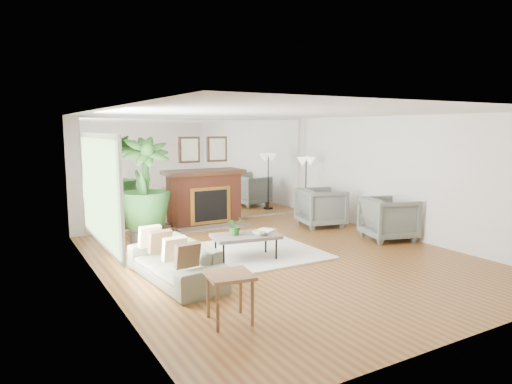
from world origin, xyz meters
TOP-DOWN VIEW (x-y plane):
  - ground at (0.00, 0.00)m, footprint 7.00×7.00m
  - wall_left at (-2.99, 0.00)m, footprint 0.02×7.00m
  - wall_right at (2.99, 0.00)m, footprint 0.02×7.00m
  - wall_back at (0.00, 3.49)m, footprint 6.00×0.02m
  - mirror_panel at (0.00, 3.47)m, footprint 5.40×0.04m
  - window_panel at (-2.96, 0.40)m, footprint 0.04×2.40m
  - fireplace at (0.00, 3.26)m, footprint 1.85×0.83m
  - area_rug at (-0.69, 0.59)m, footprint 3.04×2.17m
  - coffee_table at (-0.62, 0.26)m, footprint 1.21×0.82m
  - sofa at (-2.04, -0.15)m, footprint 0.93×2.00m
  - armchair_back at (2.19, 1.79)m, footprint 1.15×1.12m
  - armchair_front at (2.60, 0.10)m, footprint 1.17×1.15m
  - side_table at (-1.99, -1.85)m, footprint 0.59×0.59m
  - potted_ficus at (-1.76, 2.27)m, footprint 1.14×1.14m
  - floor_lamp at (2.33, 2.57)m, footprint 0.50×0.28m
  - tabletop_plant at (-0.79, 0.33)m, footprint 0.34×0.31m
  - fruit_bowl at (-0.42, 0.10)m, footprint 0.31×0.31m
  - book at (-0.23, 0.31)m, footprint 0.31×0.34m

SIDE VIEW (x-z plane):
  - ground at x=0.00m, z-range 0.00..0.00m
  - area_rug at x=-0.69m, z-range 0.00..0.03m
  - sofa at x=-2.04m, z-range 0.00..0.57m
  - coffee_table at x=-0.62m, z-range 0.19..0.63m
  - armchair_front at x=2.60m, z-range 0.00..0.86m
  - armchair_back at x=2.19m, z-range 0.00..0.88m
  - book at x=-0.23m, z-range 0.45..0.47m
  - fruit_bowl at x=-0.42m, z-range 0.45..0.52m
  - side_table at x=-1.99m, z-range 0.20..0.78m
  - tabletop_plant at x=-0.79m, z-range 0.45..0.77m
  - fireplace at x=0.00m, z-range -0.37..1.68m
  - potted_ficus at x=-1.76m, z-range 0.07..2.14m
  - wall_left at x=-2.99m, z-range 0.00..2.50m
  - wall_right at x=2.99m, z-range 0.00..2.50m
  - wall_back at x=0.00m, z-range 0.00..2.50m
  - mirror_panel at x=0.00m, z-range 0.05..2.45m
  - floor_lamp at x=2.33m, z-range 0.55..2.09m
  - window_panel at x=-2.96m, z-range 0.60..2.10m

